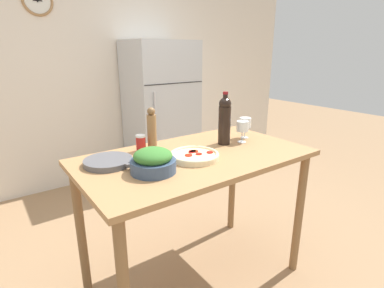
% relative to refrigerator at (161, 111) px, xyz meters
% --- Properties ---
extents(ground_plane, '(14.00, 14.00, 0.00)m').
position_rel_refrigerator_xyz_m(ground_plane, '(-0.79, -1.78, -0.83)').
color(ground_plane, '#9E7A56').
extents(wall_back, '(6.40, 0.08, 2.60)m').
position_rel_refrigerator_xyz_m(wall_back, '(-0.79, 0.37, 0.47)').
color(wall_back, silver).
rests_on(wall_back, ground_plane).
extents(refrigerator, '(0.77, 0.67, 1.66)m').
position_rel_refrigerator_xyz_m(refrigerator, '(0.00, 0.00, 0.00)').
color(refrigerator, '#B7BCC1').
rests_on(refrigerator, ground_plane).
extents(prep_counter, '(1.42, 0.80, 0.93)m').
position_rel_refrigerator_xyz_m(prep_counter, '(-0.79, -1.78, -0.02)').
color(prep_counter, '#A87A4C').
rests_on(prep_counter, ground_plane).
extents(wine_bottle, '(0.08, 0.08, 0.36)m').
position_rel_refrigerator_xyz_m(wine_bottle, '(-0.50, -1.71, 0.27)').
color(wine_bottle, black).
rests_on(wine_bottle, prep_counter).
extents(wine_glass_near, '(0.08, 0.08, 0.15)m').
position_rel_refrigerator_xyz_m(wine_glass_near, '(-0.37, -1.76, 0.21)').
color(wine_glass_near, silver).
rests_on(wine_glass_near, prep_counter).
extents(wine_glass_far, '(0.08, 0.08, 0.15)m').
position_rel_refrigerator_xyz_m(wine_glass_far, '(-0.27, -1.69, 0.21)').
color(wine_glass_far, silver).
rests_on(wine_glass_far, prep_counter).
extents(pepper_mill, '(0.06, 0.06, 0.27)m').
position_rel_refrigerator_xyz_m(pepper_mill, '(-0.95, -1.52, 0.23)').
color(pepper_mill, olive).
rests_on(pepper_mill, prep_counter).
extents(salad_bowl, '(0.24, 0.24, 0.13)m').
position_rel_refrigerator_xyz_m(salad_bowl, '(-1.13, -1.87, 0.16)').
color(salad_bowl, '#384C6B').
rests_on(salad_bowl, prep_counter).
extents(homemade_pizza, '(0.30, 0.30, 0.04)m').
position_rel_refrigerator_xyz_m(homemade_pizza, '(-0.84, -1.83, 0.12)').
color(homemade_pizza, beige).
rests_on(homemade_pizza, prep_counter).
extents(salt_canister, '(0.06, 0.06, 0.11)m').
position_rel_refrigerator_xyz_m(salt_canister, '(-1.03, -1.52, 0.15)').
color(salt_canister, '#B2231E').
rests_on(salt_canister, prep_counter).
extents(cast_iron_skillet, '(0.27, 0.42, 0.03)m').
position_rel_refrigerator_xyz_m(cast_iron_skillet, '(-1.28, -1.63, 0.12)').
color(cast_iron_skillet, '#56565B').
rests_on(cast_iron_skillet, prep_counter).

